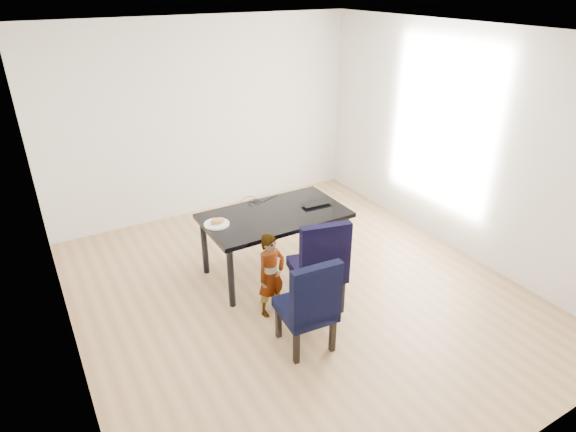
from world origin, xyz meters
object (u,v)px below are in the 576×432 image
child (271,275)px  plate (217,224)px  dining_table (275,243)px  chair_right (317,261)px  chair_left (305,301)px  laptop (314,202)px

child → plate: (-0.25, 0.75, 0.31)m
dining_table → chair_right: chair_right is taller
chair_right → chair_left: bearing=-119.4°
laptop → chair_right: bearing=62.5°
chair_right → child: size_ratio=1.16×
dining_table → chair_left: (-0.37, -1.25, 0.11)m
laptop → plate: bearing=0.0°
dining_table → chair_right: (0.06, -0.78, 0.15)m
dining_table → chair_left: 1.31m
chair_left → chair_right: chair_right is taller
chair_right → plate: (-0.73, 0.86, 0.23)m
dining_table → chair_right: size_ratio=1.52×
chair_left → dining_table: bearing=78.6°
chair_left → chair_right: (0.43, 0.47, 0.04)m
chair_right → plate: 1.15m
chair_left → child: 0.58m
dining_table → child: 0.79m
plate → chair_left: bearing=-77.6°
chair_left → plate: (-0.29, 1.33, 0.27)m
chair_left → child: chair_left is taller
child → laptop: 1.21m
dining_table → child: size_ratio=1.77×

